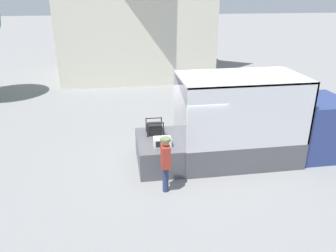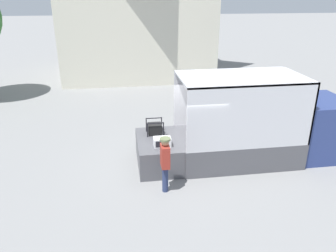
{
  "view_description": "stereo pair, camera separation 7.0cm",
  "coord_description": "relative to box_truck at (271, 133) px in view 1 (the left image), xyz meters",
  "views": [
    {
      "loc": [
        -1.96,
        -10.01,
        5.57
      ],
      "look_at": [
        -0.42,
        -0.2,
        1.49
      ],
      "focal_mm": 35.0,
      "sensor_mm": 36.0,
      "label": 1
    },
    {
      "loc": [
        -1.89,
        -10.02,
        5.57
      ],
      "look_at": [
        -0.42,
        -0.2,
        1.49
      ],
      "focal_mm": 35.0,
      "sensor_mm": 36.0,
      "label": 2
    }
  ],
  "objects": [
    {
      "name": "ground_plane",
      "position": [
        -3.34,
        -0.0,
        -0.9
      ],
      "size": [
        160.0,
        160.0,
        0.0
      ],
      "primitive_type": "plane",
      "color": "gray"
    },
    {
      "name": "box_truck",
      "position": [
        0.0,
        0.0,
        0.0
      ],
      "size": [
        5.93,
        2.35,
        3.03
      ],
      "color": "navy",
      "rests_on": "ground"
    },
    {
      "name": "tailgate_deck",
      "position": [
        -4.06,
        -0.0,
        -0.43
      ],
      "size": [
        1.44,
        2.23,
        0.94
      ],
      "primitive_type": "cube",
      "color": "#4C4C51",
      "rests_on": "ground"
    },
    {
      "name": "microwave",
      "position": [
        -4.0,
        -0.54,
        0.19
      ],
      "size": [
        0.55,
        0.35,
        0.29
      ],
      "color": "white",
      "rests_on": "tailgate_deck"
    },
    {
      "name": "portable_generator",
      "position": [
        -4.11,
        0.48,
        0.23
      ],
      "size": [
        0.59,
        0.52,
        0.51
      ],
      "color": "black",
      "rests_on": "tailgate_deck"
    },
    {
      "name": "worker_person",
      "position": [
        -4.07,
        -1.71,
        0.18
      ],
      "size": [
        0.31,
        0.44,
        1.75
      ],
      "color": "navy",
      "rests_on": "ground"
    },
    {
      "name": "house_backdrop",
      "position": [
        -3.9,
        13.84,
        4.17
      ],
      "size": [
        10.31,
        7.69,
        9.94
      ],
      "color": "beige",
      "rests_on": "ground"
    }
  ]
}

